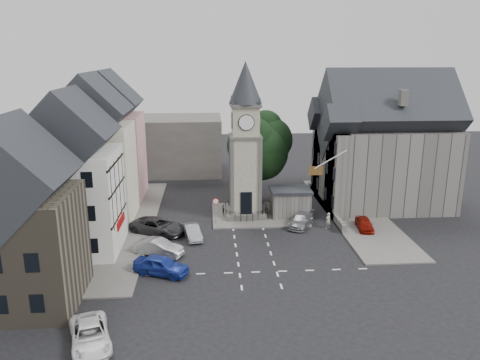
{
  "coord_description": "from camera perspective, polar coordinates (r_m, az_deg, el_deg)",
  "views": [
    {
      "loc": [
        -3.78,
        -39.6,
        17.11
      ],
      "look_at": [
        -0.75,
        5.0,
        4.82
      ],
      "focal_mm": 35.0,
      "sensor_mm": 36.0,
      "label": 1
    }
  ],
  "objects": [
    {
      "name": "east_boundary_wall",
      "position": [
        53.91,
        10.26,
        -2.89
      ],
      "size": [
        0.4,
        16.0,
        0.9
      ],
      "primitive_type": "cube",
      "color": "#5C5A55",
      "rests_on": "ground"
    },
    {
      "name": "terrace_cream",
      "position": [
        50.14,
        -17.33,
        2.54
      ],
      "size": [
        8.1,
        7.6,
        12.8
      ],
      "color": "beige",
      "rests_on": "ground"
    },
    {
      "name": "warning_sign_post",
      "position": [
        47.5,
        -2.99,
        -3.17
      ],
      "size": [
        0.7,
        0.19,
        2.85
      ],
      "color": "black",
      "rests_on": "ground"
    },
    {
      "name": "building_sw_stone",
      "position": [
        35.35,
        -25.72,
        -5.66
      ],
      "size": [
        8.6,
        7.6,
        10.4
      ],
      "color": "#4A4438",
      "rests_on": "ground"
    },
    {
      "name": "car_west_silver",
      "position": [
        41.56,
        -9.89,
        -8.11
      ],
      "size": [
        4.56,
        3.13,
        1.42
      ],
      "primitive_type": "imported",
      "rotation": [
        0.0,
        0.0,
        1.15
      ],
      "color": "#94969B",
      "rests_on": "ground"
    },
    {
      "name": "town_tree",
      "position": [
        53.88,
        2.35,
        4.51
      ],
      "size": [
        7.2,
        7.2,
        10.8
      ],
      "color": "black",
      "rests_on": "ground"
    },
    {
      "name": "car_west_grey",
      "position": [
        46.24,
        -9.97,
        -5.58
      ],
      "size": [
        6.06,
        4.85,
        1.53
      ],
      "primitive_type": "imported",
      "rotation": [
        0.0,
        0.0,
        1.08
      ],
      "color": "#2C2C2E",
      "rests_on": "ground"
    },
    {
      "name": "pavement_west",
      "position": [
        49.46,
        -13.85,
        -5.25
      ],
      "size": [
        6.0,
        30.0,
        0.14
      ],
      "primitive_type": "cube",
      "color": "#595651",
      "rests_on": "ground"
    },
    {
      "name": "central_island",
      "position": [
        50.83,
        2.31,
        -4.22
      ],
      "size": [
        10.0,
        8.0,
        0.16
      ],
      "primitive_type": "cube",
      "color": "#595651",
      "rests_on": "ground"
    },
    {
      "name": "car_west_blue",
      "position": [
        38.17,
        -9.58,
        -10.22
      ],
      "size": [
        4.82,
        3.36,
        1.52
      ],
      "primitive_type": "imported",
      "rotation": [
        0.0,
        0.0,
        1.18
      ],
      "color": "#1B3097",
      "rests_on": "ground"
    },
    {
      "name": "flagpole",
      "position": [
        46.28,
        10.97,
        2.47
      ],
      "size": [
        3.68,
        0.1,
        2.74
      ],
      "color": "white",
      "rests_on": "ground"
    },
    {
      "name": "terrace_pink",
      "position": [
        57.79,
        -15.56,
        4.31
      ],
      "size": [
        8.1,
        7.6,
        12.8
      ],
      "color": "pink",
      "rests_on": "ground"
    },
    {
      "name": "ground",
      "position": [
        43.3,
        1.45,
        -7.91
      ],
      "size": [
        120.0,
        120.0,
        0.0
      ],
      "primitive_type": "plane",
      "color": "black",
      "rests_on": "ground"
    },
    {
      "name": "pedestrian",
      "position": [
        47.75,
        10.68,
        -4.86
      ],
      "size": [
        0.71,
        0.62,
        1.63
      ],
      "primitive_type": "imported",
      "rotation": [
        0.0,
        0.0,
        3.63
      ],
      "color": "#A99E8C",
      "rests_on": "ground"
    },
    {
      "name": "stone_shelter",
      "position": [
        50.34,
        6.13,
        -2.73
      ],
      "size": [
        4.3,
        3.3,
        3.08
      ],
      "color": "#5C5A55",
      "rests_on": "ground"
    },
    {
      "name": "clock_tower",
      "position": [
        48.58,
        0.64,
        4.71
      ],
      "size": [
        4.86,
        4.86,
        16.25
      ],
      "color": "#4C4944",
      "rests_on": "ground"
    },
    {
      "name": "east_building",
      "position": [
        55.25,
        16.75,
        3.39
      ],
      "size": [
        14.4,
        11.4,
        12.6
      ],
      "color": "#5C5A55",
      "rests_on": "ground"
    },
    {
      "name": "car_island_silver",
      "position": [
        44.77,
        -5.85,
        -6.31
      ],
      "size": [
        2.15,
        4.02,
        1.26
      ],
      "primitive_type": "imported",
      "rotation": [
        0.0,
        0.0,
        0.23
      ],
      "color": "#989DA1",
      "rests_on": "ground"
    },
    {
      "name": "pavement_east",
      "position": [
        52.96,
        13.7,
        -3.85
      ],
      "size": [
        6.0,
        26.0,
        0.14
      ],
      "primitive_type": "cube",
      "color": "#595651",
      "rests_on": "ground"
    },
    {
      "name": "car_island_east",
      "position": [
        47.97,
        7.47,
        -4.85
      ],
      "size": [
        3.68,
        4.68,
        1.27
      ],
      "primitive_type": "imported",
      "rotation": [
        0.0,
        0.0,
        -0.51
      ],
      "color": "gray",
      "rests_on": "ground"
    },
    {
      "name": "van_sw_white",
      "position": [
        30.92,
        -17.8,
        -17.58
      ],
      "size": [
        3.57,
        5.27,
        1.34
      ],
      "primitive_type": "imported",
      "rotation": [
        0.0,
        0.0,
        0.31
      ],
      "color": "white",
      "rests_on": "ground"
    },
    {
      "name": "road_markings",
      "position": [
        38.34,
        2.22,
        -11.14
      ],
      "size": [
        20.0,
        8.0,
        0.01
      ],
      "primitive_type": "cube",
      "color": "silver",
      "rests_on": "ground"
    },
    {
      "name": "car_east_red",
      "position": [
        48.17,
        14.93,
        -5.2
      ],
      "size": [
        1.85,
        3.74,
        1.23
      ],
      "primitive_type": "imported",
      "rotation": [
        0.0,
        0.0,
        -0.12
      ],
      "color": "maroon",
      "rests_on": "ground"
    },
    {
      "name": "backdrop_west",
      "position": [
        69.35,
        -10.65,
        4.21
      ],
      "size": [
        20.0,
        10.0,
        8.0
      ],
      "primitive_type": "cube",
      "color": "#4C4944",
      "rests_on": "ground"
    },
    {
      "name": "terrace_tudor",
      "position": [
        42.72,
        -19.67,
        -0.37
      ],
      "size": [
        8.1,
        7.6,
        12.0
      ],
      "color": "silver",
      "rests_on": "ground"
    }
  ]
}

